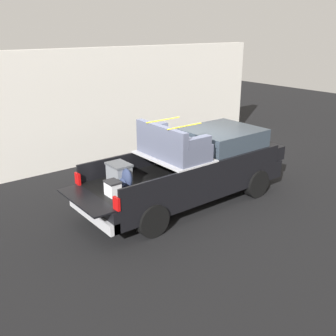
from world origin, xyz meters
TOP-DOWN VIEW (x-y plane):
  - ground_plane at (0.00, 0.00)m, footprint 40.00×40.00m
  - pickup_truck at (0.35, 0.00)m, footprint 6.05×2.06m
  - building_facade at (0.94, 4.56)m, footprint 11.89×0.36m
  - trash_can at (2.69, 2.92)m, footprint 0.60×0.60m

SIDE VIEW (x-z plane):
  - ground_plane at x=0.00m, z-range 0.00..0.00m
  - trash_can at x=2.69m, z-range 0.01..0.99m
  - pickup_truck at x=0.35m, z-range -0.17..2.06m
  - building_facade at x=0.94m, z-range 0.00..3.78m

